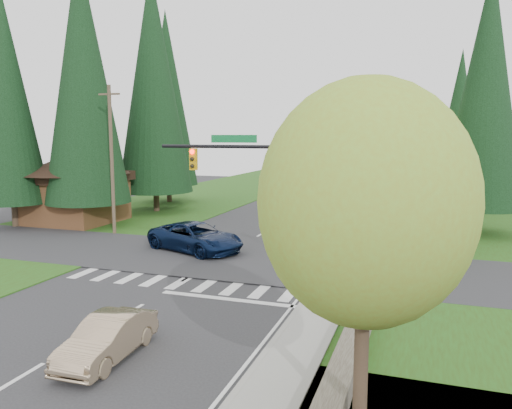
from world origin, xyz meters
The scene contains 34 objects.
ground centered at (0.00, 0.00, 0.00)m, with size 120.00×120.00×0.00m, color #28282B.
grass_east centered at (13.00, 20.00, 0.03)m, with size 14.00×110.00×0.06m, color #2B4412.
grass_west centered at (-13.00, 20.00, 0.03)m, with size 14.00×110.00×0.06m, color #2B4412.
cross_street centered at (0.00, 8.00, 0.00)m, with size 120.00×8.00×0.10m, color #28282B.
sidewalk_east centered at (6.90, 22.00, 0.07)m, with size 1.80×80.00×0.13m, color gray.
curb_east centered at (6.05, 22.00, 0.07)m, with size 0.20×80.00×0.13m, color gray.
stone_wall_south centered at (8.60, -3.00, 0.35)m, with size 0.70×14.00×0.70m, color #4C4438.
stone_wall_north centered at (8.60, 30.00, 0.35)m, with size 0.70×40.00×0.70m, color #4C4438.
traffic_signal centered at (4.37, 4.50, 4.98)m, with size 8.70×0.37×6.80m.
brown_building centered at (-15.00, 15.00, 3.14)m, with size 8.40×8.40×5.40m.
utility_pole centered at (-9.50, 12.00, 5.14)m, with size 1.60×0.24×10.00m.
decid_tree_0 centered at (9.20, 14.00, 5.60)m, with size 4.80×4.80×8.37m.
decid_tree_1 centered at (9.30, 21.00, 5.80)m, with size 5.20×5.20×8.80m.
decid_tree_2 centered at (9.10, 28.00, 5.93)m, with size 5.00×5.00×8.82m.
decid_tree_3 centered at (9.20, 35.00, 5.66)m, with size 5.00×5.00×8.55m.
decid_tree_4 centered at (9.30, 42.00, 6.06)m, with size 5.40×5.40×9.18m.
decid_tree_5 centered at (9.10, 49.00, 5.53)m, with size 4.80×4.80×8.30m.
decid_tree_6 centered at (9.20, 56.00, 5.86)m, with size 5.20×5.20×8.86m.
decid_tree_south centered at (9.30, -6.00, 5.27)m, with size 4.60×4.60×7.92m.
conifer_w_a centered at (-13.00, 14.00, 10.79)m, with size 6.12×6.12×19.80m.
conifer_w_b centered at (-16.00, 18.00, 9.79)m, with size 5.44×5.44×17.80m.
conifer_w_c centered at (-12.00, 22.00, 11.29)m, with size 6.46×6.46×20.80m.
conifer_w_d centered at (-18.00, 12.00, 9.29)m, with size 5.10×5.10×16.80m.
conifer_w_e centered at (-14.00, 28.00, 10.29)m, with size 5.78×5.78×18.80m.
conifer_e_a centered at (14.00, 20.00, 9.79)m, with size 5.44×5.44×17.80m.
conifer_e_b centered at (15.00, 34.00, 10.79)m, with size 6.12×6.12×19.80m.
conifer_e_c centered at (14.00, 48.00, 9.29)m, with size 5.10×5.10×16.80m.
sedan_champagne centered at (1.61, -4.48, 0.65)m, with size 1.37×3.94×1.30m, color tan.
suv_navy centered at (-2.02, 9.18, 0.84)m, with size 2.79×6.06×1.68m, color #0A1836.
parked_car_a centered at (5.60, 20.95, 0.73)m, with size 1.72×4.27×1.46m, color #B2B3B8.
parked_car_b centered at (5.60, 25.07, 0.64)m, with size 1.79×4.40×1.28m, color slate.
parked_car_c centered at (4.60, 33.51, 0.79)m, with size 1.68×4.82×1.59m, color #ACACB1.
parked_car_d centered at (4.46, 39.81, 0.82)m, with size 1.95×4.84×1.65m, color white.
parked_car_e centered at (5.60, 49.97, 0.64)m, with size 1.79×4.42×1.28m, color #9C9CA0.
Camera 1 is at (10.46, -16.59, 6.69)m, focal length 35.00 mm.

